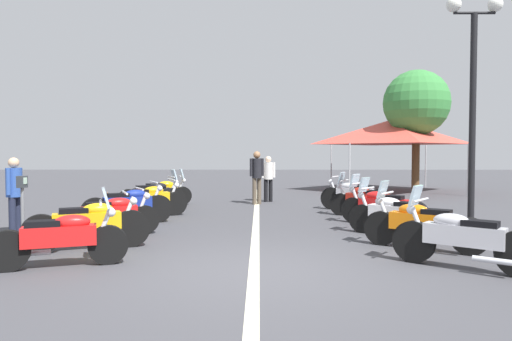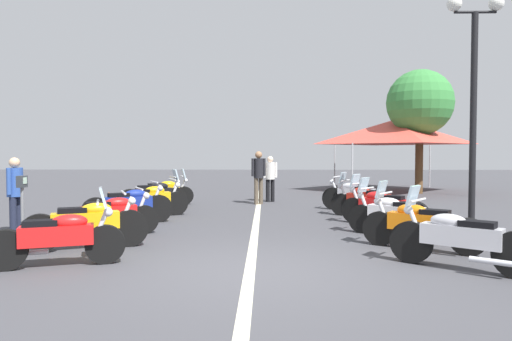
{
  "view_description": "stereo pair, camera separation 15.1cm",
  "coord_description": "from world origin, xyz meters",
  "px_view_note": "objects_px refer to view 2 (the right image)",
  "views": [
    {
      "loc": [
        -6.67,
        -0.08,
        1.72
      ],
      "look_at": [
        4.48,
        0.0,
        1.29
      ],
      "focal_mm": 32.58,
      "sensor_mm": 36.0,
      "label": 1
    },
    {
      "loc": [
        -6.67,
        -0.23,
        1.72
      ],
      "look_at": [
        4.48,
        0.0,
        1.29
      ],
      "focal_mm": 32.58,
      "sensor_mm": 36.0,
      "label": 2
    }
  ],
  "objects_px": {
    "motorcycle_left_row_6": "(163,191)",
    "event_tent": "(396,132)",
    "motorcycle_left_row_5": "(155,194)",
    "motorcycle_right_row_4": "(367,200)",
    "motorcycle_left_row_4": "(149,200)",
    "motorcycle_right_row_1": "(420,224)",
    "bystander_1": "(259,173)",
    "roadside_tree_0": "(420,103)",
    "traffic_cone_0": "(109,203)",
    "parking_meter": "(22,197)",
    "street_lamp_twin_globe": "(474,72)",
    "bystander_4": "(270,175)",
    "motorcycle_right_row_2": "(394,214)",
    "motorcycle_left_row_1": "(87,223)",
    "motorcycle_right_row_5": "(356,195)",
    "motorcycle_left_row_3": "(129,205)",
    "motorcycle_right_row_0": "(459,238)",
    "bystander_2": "(15,190)",
    "motorcycle_right_row_3": "(382,206)",
    "motorcycle_left_row_0": "(59,237)",
    "motorcycle_left_row_2": "(110,215)"
  },
  "relations": [
    {
      "from": "motorcycle_left_row_4",
      "to": "bystander_2",
      "type": "bearing_deg",
      "value": -154.52
    },
    {
      "from": "traffic_cone_0",
      "to": "parking_meter",
      "type": "bearing_deg",
      "value": 178.57
    },
    {
      "from": "street_lamp_twin_globe",
      "to": "bystander_2",
      "type": "relative_size",
      "value": 3.15
    },
    {
      "from": "bystander_1",
      "to": "motorcycle_left_row_4",
      "type": "bearing_deg",
      "value": 105.91
    },
    {
      "from": "motorcycle_left_row_6",
      "to": "motorcycle_right_row_0",
      "type": "xyz_separation_m",
      "value": [
        -8.26,
        -6.17,
        0.02
      ]
    },
    {
      "from": "motorcycle_right_row_1",
      "to": "motorcycle_right_row_2",
      "type": "bearing_deg",
      "value": -51.73
    },
    {
      "from": "motorcycle_right_row_5",
      "to": "parking_meter",
      "type": "relative_size",
      "value": 1.5
    },
    {
      "from": "motorcycle_left_row_3",
      "to": "motorcycle_right_row_4",
      "type": "bearing_deg",
      "value": -15.85
    },
    {
      "from": "motorcycle_left_row_3",
      "to": "street_lamp_twin_globe",
      "type": "relative_size",
      "value": 0.39
    },
    {
      "from": "motorcycle_left_row_1",
      "to": "bystander_4",
      "type": "bearing_deg",
      "value": 44.64
    },
    {
      "from": "motorcycle_left_row_5",
      "to": "motorcycle_right_row_4",
      "type": "height_order",
      "value": "motorcycle_left_row_5"
    },
    {
      "from": "bystander_4",
      "to": "motorcycle_right_row_2",
      "type": "bearing_deg",
      "value": -1.66
    },
    {
      "from": "motorcycle_left_row_5",
      "to": "event_tent",
      "type": "distance_m",
      "value": 11.65
    },
    {
      "from": "motorcycle_left_row_6",
      "to": "parking_meter",
      "type": "xyz_separation_m",
      "value": [
        -6.49,
        1.22,
        0.44
      ]
    },
    {
      "from": "parking_meter",
      "to": "traffic_cone_0",
      "type": "relative_size",
      "value": 2.1
    },
    {
      "from": "motorcycle_left_row_1",
      "to": "motorcycle_right_row_4",
      "type": "relative_size",
      "value": 1.08
    },
    {
      "from": "motorcycle_right_row_1",
      "to": "motorcycle_right_row_3",
      "type": "xyz_separation_m",
      "value": [
        2.73,
        -0.02,
        -0.0
      ]
    },
    {
      "from": "roadside_tree_0",
      "to": "motorcycle_right_row_0",
      "type": "bearing_deg",
      "value": 164.18
    },
    {
      "from": "motorcycle_left_row_2",
      "to": "motorcycle_left_row_4",
      "type": "xyz_separation_m",
      "value": [
        2.92,
        -0.07,
        0.02
      ]
    },
    {
      "from": "motorcycle_left_row_2",
      "to": "motorcycle_right_row_3",
      "type": "relative_size",
      "value": 1.05
    },
    {
      "from": "bystander_1",
      "to": "roadside_tree_0",
      "type": "distance_m",
      "value": 8.38
    },
    {
      "from": "motorcycle_right_row_5",
      "to": "bystander_1",
      "type": "xyz_separation_m",
      "value": [
        1.68,
        2.9,
        0.57
      ]
    },
    {
      "from": "motorcycle_left_row_4",
      "to": "motorcycle_right_row_1",
      "type": "relative_size",
      "value": 1.08
    },
    {
      "from": "motorcycle_left_row_5",
      "to": "street_lamp_twin_globe",
      "type": "bearing_deg",
      "value": -51.7
    },
    {
      "from": "motorcycle_left_row_6",
      "to": "event_tent",
      "type": "distance_m",
      "value": 10.98
    },
    {
      "from": "bystander_4",
      "to": "motorcycle_left_row_1",
      "type": "bearing_deg",
      "value": -44.38
    },
    {
      "from": "traffic_cone_0",
      "to": "motorcycle_right_row_0",
      "type": "bearing_deg",
      "value": -130.65
    },
    {
      "from": "motorcycle_left_row_2",
      "to": "bystander_1",
      "type": "distance_m",
      "value": 6.71
    },
    {
      "from": "motorcycle_right_row_2",
      "to": "motorcycle_right_row_5",
      "type": "xyz_separation_m",
      "value": [
        4.25,
        -0.03,
        0.01
      ]
    },
    {
      "from": "motorcycle_left_row_1",
      "to": "motorcycle_right_row_4",
      "type": "distance_m",
      "value": 7.26
    },
    {
      "from": "motorcycle_right_row_1",
      "to": "bystander_1",
      "type": "height_order",
      "value": "bystander_1"
    },
    {
      "from": "motorcycle_left_row_6",
      "to": "motorcycle_right_row_0",
      "type": "distance_m",
      "value": 10.31
    },
    {
      "from": "motorcycle_left_row_5",
      "to": "motorcycle_right_row_5",
      "type": "xyz_separation_m",
      "value": [
        -0.08,
        -6.01,
        -0.0
      ]
    },
    {
      "from": "motorcycle_left_row_0",
      "to": "roadside_tree_0",
      "type": "height_order",
      "value": "roadside_tree_0"
    },
    {
      "from": "motorcycle_right_row_4",
      "to": "motorcycle_left_row_0",
      "type": "bearing_deg",
      "value": 71.99
    },
    {
      "from": "motorcycle_left_row_5",
      "to": "motorcycle_left_row_1",
      "type": "bearing_deg",
      "value": -115.48
    },
    {
      "from": "motorcycle_left_row_6",
      "to": "motorcycle_right_row_2",
      "type": "height_order",
      "value": "motorcycle_right_row_2"
    },
    {
      "from": "motorcycle_right_row_4",
      "to": "motorcycle_right_row_5",
      "type": "xyz_separation_m",
      "value": [
        1.37,
        0.04,
        0.01
      ]
    },
    {
      "from": "motorcycle_left_row_3",
      "to": "motorcycle_right_row_3",
      "type": "xyz_separation_m",
      "value": [
        -0.13,
        -6.04,
        -0.01
      ]
    },
    {
      "from": "motorcycle_right_row_2",
      "to": "bystander_4",
      "type": "xyz_separation_m",
      "value": [
        6.7,
        2.47,
        0.47
      ]
    },
    {
      "from": "motorcycle_right_row_4",
      "to": "bystander_4",
      "type": "bearing_deg",
      "value": -27.72
    },
    {
      "from": "motorcycle_left_row_5",
      "to": "motorcycle_right_row_4",
      "type": "xyz_separation_m",
      "value": [
        -1.45,
        -6.05,
        -0.01
      ]
    },
    {
      "from": "motorcycle_left_row_1",
      "to": "motorcycle_right_row_3",
      "type": "bearing_deg",
      "value": 2.31
    },
    {
      "from": "motorcycle_right_row_5",
      "to": "parking_meter",
      "type": "distance_m",
      "value": 8.91
    },
    {
      "from": "motorcycle_left_row_3",
      "to": "motorcycle_right_row_0",
      "type": "relative_size",
      "value": 1.11
    },
    {
      "from": "motorcycle_left_row_2",
      "to": "roadside_tree_0",
      "type": "xyz_separation_m",
      "value": [
        10.21,
        -9.67,
        3.34
      ]
    },
    {
      "from": "motorcycle_left_row_1",
      "to": "event_tent",
      "type": "height_order",
      "value": "event_tent"
    },
    {
      "from": "motorcycle_right_row_0",
      "to": "motorcycle_right_row_2",
      "type": "height_order",
      "value": "motorcycle_right_row_0"
    },
    {
      "from": "motorcycle_left_row_3",
      "to": "parking_meter",
      "type": "relative_size",
      "value": 1.52
    },
    {
      "from": "motorcycle_right_row_5",
      "to": "street_lamp_twin_globe",
      "type": "relative_size",
      "value": 0.38
    }
  ]
}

